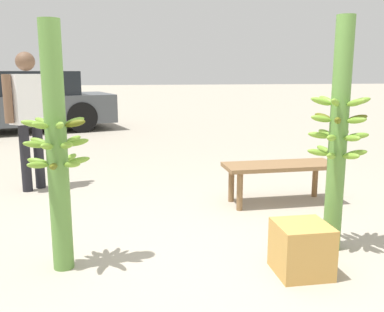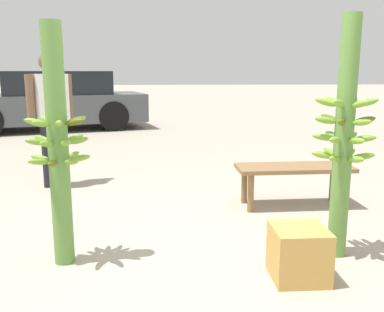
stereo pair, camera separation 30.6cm
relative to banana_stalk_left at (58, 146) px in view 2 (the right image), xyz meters
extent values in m
plane|color=#A89E8C|center=(0.99, -0.10, -0.84)|extent=(80.00, 80.00, 0.00)
cylinder|color=#5B8C3D|center=(0.00, 0.00, -0.01)|extent=(0.14, 0.14, 1.66)
ellipsoid|color=#75A333|center=(0.12, 0.07, 0.17)|extent=(0.15, 0.12, 0.07)
ellipsoid|color=#75A333|center=(0.01, 0.14, 0.17)|extent=(0.06, 0.15, 0.07)
ellipsoid|color=#75A333|center=(-0.10, 0.10, 0.17)|extent=(0.14, 0.14, 0.07)
ellipsoid|color=#75A333|center=(-0.14, -0.02, 0.17)|extent=(0.15, 0.06, 0.07)
ellipsoid|color=#75A333|center=(-0.07, -0.12, 0.17)|extent=(0.12, 0.15, 0.07)
ellipsoid|color=#75A333|center=(0.05, -0.13, 0.17)|extent=(0.09, 0.16, 0.07)
ellipsoid|color=#545914|center=(0.13, -0.04, 0.17)|extent=(0.16, 0.09, 0.07)
ellipsoid|color=#75A333|center=(0.09, 0.10, 0.04)|extent=(0.13, 0.14, 0.07)
ellipsoid|color=#75A333|center=(-0.02, 0.14, 0.04)|extent=(0.07, 0.16, 0.07)
ellipsoid|color=#75A333|center=(-0.12, 0.07, 0.04)|extent=(0.15, 0.11, 0.07)
ellipsoid|color=#75A333|center=(-0.13, -0.05, 0.04)|extent=(0.16, 0.10, 0.07)
ellipsoid|color=#75A333|center=(-0.04, -0.13, 0.04)|extent=(0.08, 0.16, 0.07)
ellipsoid|color=#75A333|center=(0.08, -0.11, 0.04)|extent=(0.12, 0.15, 0.07)
ellipsoid|color=#75A333|center=(0.14, -0.01, 0.04)|extent=(0.15, 0.05, 0.07)
ellipsoid|color=#75A333|center=(0.07, 0.12, -0.09)|extent=(0.11, 0.15, 0.06)
ellipsoid|color=#75A333|center=(-0.05, 0.13, -0.09)|extent=(0.10, 0.15, 0.06)
ellipsoid|color=#75A333|center=(-0.13, 0.04, -0.09)|extent=(0.16, 0.08, 0.06)
ellipsoid|color=#75A333|center=(-0.11, -0.08, -0.09)|extent=(0.15, 0.12, 0.06)
ellipsoid|color=#545914|center=(-0.01, -0.14, -0.09)|extent=(0.05, 0.15, 0.06)
ellipsoid|color=#75A333|center=(0.10, -0.09, -0.09)|extent=(0.14, 0.13, 0.06)
ellipsoid|color=#75A333|center=(0.14, 0.02, -0.09)|extent=(0.16, 0.07, 0.06)
cylinder|color=#5B8C3D|center=(1.98, 0.00, 0.02)|extent=(0.13, 0.13, 1.72)
ellipsoid|color=#75A333|center=(1.85, 0.03, 0.29)|extent=(0.17, 0.08, 0.09)
ellipsoid|color=#75A333|center=(1.89, -0.11, 0.29)|extent=(0.14, 0.15, 0.09)
ellipsoid|color=#75A333|center=(2.02, -0.13, 0.29)|extent=(0.09, 0.17, 0.09)
ellipsoid|color=#75A333|center=(2.12, -0.03, 0.29)|extent=(0.17, 0.08, 0.09)
ellipsoid|color=#75A333|center=(2.07, 0.10, 0.29)|extent=(0.14, 0.15, 0.09)
ellipsoid|color=#75A333|center=(1.94, 0.13, 0.29)|extent=(0.09, 0.17, 0.09)
ellipsoid|color=#545914|center=(1.91, -0.12, 0.16)|extent=(0.13, 0.16, 0.07)
ellipsoid|color=#75A333|center=(2.05, -0.13, 0.16)|extent=(0.11, 0.16, 0.07)
ellipsoid|color=#545914|center=(2.12, -0.01, 0.16)|extent=(0.16, 0.05, 0.07)
ellipsoid|color=#75A333|center=(2.06, 0.11, 0.16)|extent=(0.13, 0.16, 0.07)
ellipsoid|color=#545914|center=(1.92, 0.12, 0.16)|extent=(0.11, 0.16, 0.07)
ellipsoid|color=#75A333|center=(1.84, 0.00, 0.16)|extent=(0.16, 0.05, 0.07)
ellipsoid|color=#75A333|center=(2.01, -0.14, 0.04)|extent=(0.08, 0.17, 0.07)
ellipsoid|color=#75A333|center=(2.12, -0.04, 0.04)|extent=(0.17, 0.09, 0.07)
ellipsoid|color=#75A333|center=(2.08, 0.09, 0.04)|extent=(0.15, 0.14, 0.07)
ellipsoid|color=#75A333|center=(1.95, 0.13, 0.04)|extent=(0.08, 0.17, 0.07)
ellipsoid|color=#75A333|center=(1.85, 0.04, 0.04)|extent=(0.17, 0.09, 0.07)
ellipsoid|color=#75A333|center=(1.88, -0.10, 0.04)|extent=(0.15, 0.14, 0.07)
ellipsoid|color=#75A333|center=(2.12, -0.04, -0.09)|extent=(0.17, 0.09, 0.07)
ellipsoid|color=#75A333|center=(2.08, 0.09, -0.09)|extent=(0.15, 0.15, 0.07)
ellipsoid|color=#75A333|center=(1.95, 0.13, -0.09)|extent=(0.09, 0.17, 0.07)
ellipsoid|color=#75A333|center=(1.85, 0.03, -0.09)|extent=(0.17, 0.09, 0.07)
ellipsoid|color=#75A333|center=(1.88, -0.10, -0.09)|extent=(0.15, 0.15, 0.07)
ellipsoid|color=#75A333|center=(2.02, -0.14, -0.09)|extent=(0.09, 0.17, 0.07)
cylinder|color=black|center=(-0.52, 2.19, -0.45)|extent=(0.16, 0.16, 0.76)
cylinder|color=black|center=(-0.64, 2.06, -0.45)|extent=(0.16, 0.16, 0.76)
cube|color=white|center=(-0.58, 2.12, 0.20)|extent=(0.40, 0.41, 0.54)
cylinder|color=brown|center=(-0.42, 2.30, 0.21)|extent=(0.13, 0.13, 0.51)
cylinder|color=brown|center=(-0.75, 1.94, 0.21)|extent=(0.13, 0.13, 0.51)
sphere|color=brown|center=(-0.58, 2.12, 0.60)|extent=(0.21, 0.21, 0.21)
cube|color=olive|center=(2.01, 1.16, -0.44)|extent=(1.15, 0.44, 0.04)
cylinder|color=olive|center=(1.53, 1.30, -0.65)|extent=(0.06, 0.06, 0.37)
cylinder|color=olive|center=(2.47, 1.32, -0.65)|extent=(0.06, 0.06, 0.37)
cylinder|color=olive|center=(1.54, 1.00, -0.65)|extent=(0.06, 0.06, 0.37)
cylinder|color=olive|center=(2.48, 1.03, -0.65)|extent=(0.06, 0.06, 0.37)
cube|color=#4C5156|center=(-1.89, 7.22, -0.34)|extent=(4.52, 2.82, 0.63)
cube|color=black|center=(-1.73, 7.26, 0.24)|extent=(2.66, 2.16, 0.52)
cylinder|color=black|center=(-0.42, 6.84, -0.50)|extent=(0.70, 0.38, 0.67)
cylinder|color=black|center=(-0.86, 8.32, -0.50)|extent=(0.70, 0.38, 0.67)
cube|color=#C69347|center=(1.58, -0.35, -0.66)|extent=(0.35, 0.35, 0.35)
camera|label=1|loc=(0.42, -2.87, 0.50)|focal=40.00mm
camera|label=2|loc=(0.72, -2.90, 0.50)|focal=40.00mm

